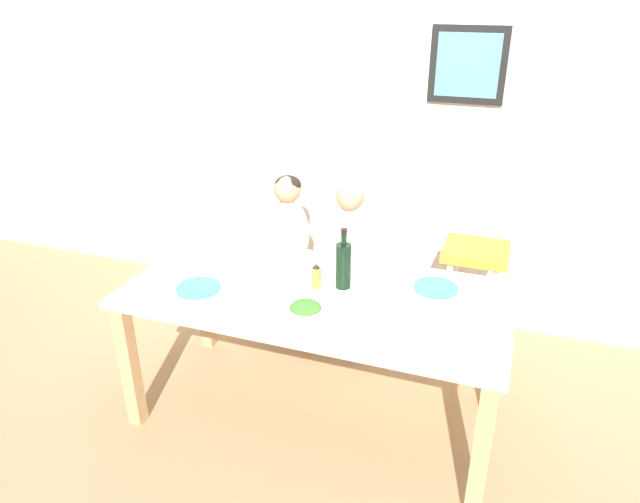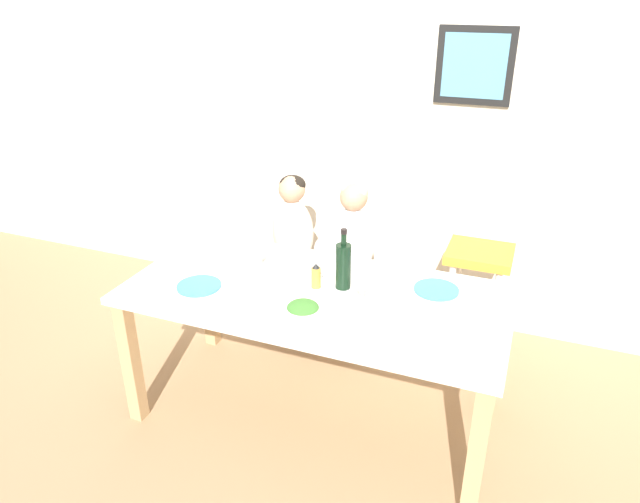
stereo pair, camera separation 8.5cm
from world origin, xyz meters
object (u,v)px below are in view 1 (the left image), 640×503
at_px(chair_right_highchair, 473,277).
at_px(dinner_plate_back_right, 436,288).
at_px(person_child_center, 349,229).
at_px(dinner_plate_front_left, 198,288).
at_px(wine_glass_far, 321,249).
at_px(paper_towel_roll, 250,266).
at_px(wine_glass_near, 364,281).
at_px(dinner_plate_back_left, 244,258).
at_px(person_child_left, 288,221).
at_px(salad_bowl_large, 306,313).
at_px(chair_far_left, 290,275).
at_px(chair_far_center, 348,285).
at_px(wine_bottle, 343,264).

bearing_deg(chair_right_highchair, dinner_plate_back_right, -106.52).
bearing_deg(person_child_center, dinner_plate_front_left, -119.75).
bearing_deg(chair_right_highchair, wine_glass_far, -144.31).
relative_size(paper_towel_roll, wine_glass_far, 1.44).
xyz_separation_m(wine_glass_near, dinner_plate_back_left, (-0.73, 0.28, -0.13)).
distance_m(person_child_left, salad_bowl_large, 1.07).
bearing_deg(paper_towel_roll, salad_bowl_large, -24.46).
height_order(salad_bowl_large, dinner_plate_back_left, salad_bowl_large).
bearing_deg(chair_far_left, paper_towel_roll, -79.99).
distance_m(chair_far_left, wine_glass_near, 1.12).
height_order(chair_far_center, person_child_center, person_child_center).
height_order(chair_right_highchair, person_child_left, person_child_left).
bearing_deg(salad_bowl_large, wine_glass_near, 44.38).
bearing_deg(salad_bowl_large, chair_right_highchair, 57.00).
height_order(paper_towel_roll, wine_glass_near, paper_towel_roll).
bearing_deg(wine_glass_near, person_child_center, 111.20).
bearing_deg(chair_right_highchair, salad_bowl_large, -123.00).
xyz_separation_m(chair_right_highchair, dinner_plate_back_right, (-0.14, -0.48, 0.15)).
distance_m(person_child_center, salad_bowl_large, 0.97).
height_order(chair_far_center, paper_towel_roll, paper_towel_roll).
relative_size(chair_far_left, wine_glass_near, 2.46).
xyz_separation_m(wine_bottle, salad_bowl_large, (-0.06, -0.35, -0.07)).
bearing_deg(wine_bottle, wine_glass_far, 146.97).
xyz_separation_m(chair_far_center, dinner_plate_back_right, (0.58, -0.48, 0.34)).
relative_size(person_child_center, paper_towel_roll, 2.03).
xyz_separation_m(chair_far_left, salad_bowl_large, (0.48, -0.96, 0.38)).
distance_m(chair_far_left, paper_towel_roll, 0.95).
distance_m(chair_right_highchair, wine_glass_far, 0.92).
height_order(chair_far_center, chair_right_highchair, chair_right_highchair).
relative_size(person_child_left, dinner_plate_front_left, 2.66).
distance_m(salad_bowl_large, dinner_plate_back_right, 0.68).
relative_size(chair_far_center, person_child_left, 0.84).
relative_size(person_child_center, wine_glass_near, 2.93).
bearing_deg(wine_glass_near, person_child_left, 131.53).
xyz_separation_m(salad_bowl_large, dinner_plate_front_left, (-0.59, 0.10, -0.04)).
bearing_deg(person_child_center, paper_towel_roll, -106.35).
bearing_deg(dinner_plate_back_right, paper_towel_roll, -157.86).
bearing_deg(dinner_plate_back_right, wine_glass_near, -134.44).
height_order(chair_far_center, person_child_left, person_child_left).
bearing_deg(wine_glass_near, salad_bowl_large, -135.62).
bearing_deg(chair_far_left, wine_glass_far, -52.92).
relative_size(wine_glass_near, dinner_plate_front_left, 0.91).
relative_size(wine_glass_far, salad_bowl_large, 1.19).
distance_m(chair_far_left, salad_bowl_large, 1.14).
bearing_deg(person_child_left, chair_right_highchair, -0.05).
bearing_deg(chair_far_center, salad_bowl_large, -84.32).
relative_size(chair_right_highchair, wine_bottle, 2.51).
bearing_deg(person_child_center, dinner_plate_back_left, -131.67).
height_order(wine_glass_far, dinner_plate_back_left, wine_glass_far).
bearing_deg(wine_bottle, chair_far_left, 131.30).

